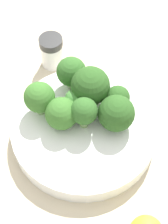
# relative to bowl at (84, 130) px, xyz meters

# --- Properties ---
(ground_plane) EXTENTS (3.00, 3.00, 0.00)m
(ground_plane) POSITION_rel_bowl_xyz_m (0.00, 0.00, -0.02)
(ground_plane) COLOR beige
(bowl) EXTENTS (0.22, 0.22, 0.03)m
(bowl) POSITION_rel_bowl_xyz_m (0.00, 0.00, 0.00)
(bowl) COLOR white
(bowl) RESTS_ON ground_plane
(broccoli_floret_0) EXTENTS (0.05, 0.05, 0.05)m
(broccoli_floret_0) POSITION_rel_bowl_xyz_m (-0.03, 0.02, 0.04)
(broccoli_floret_0) COLOR #84AD66
(broccoli_floret_0) RESTS_ON bowl
(broccoli_floret_1) EXTENTS (0.05, 0.05, 0.06)m
(broccoli_floret_1) POSITION_rel_bowl_xyz_m (0.04, -0.02, 0.04)
(broccoli_floret_1) COLOR #84AD66
(broccoli_floret_1) RESTS_ON bowl
(broccoli_floret_2) EXTENTS (0.05, 0.05, 0.06)m
(broccoli_floret_2) POSITION_rel_bowl_xyz_m (0.01, 0.07, 0.05)
(broccoli_floret_2) COLOR #7A9E5B
(broccoli_floret_2) RESTS_ON bowl
(broccoli_floret_3) EXTENTS (0.04, 0.04, 0.06)m
(broccoli_floret_3) POSITION_rel_bowl_xyz_m (-0.00, -0.00, 0.05)
(broccoli_floret_3) COLOR #7A9E5B
(broccoli_floret_3) RESTS_ON bowl
(broccoli_floret_4) EXTENTS (0.05, 0.05, 0.06)m
(broccoli_floret_4) POSITION_rel_bowl_xyz_m (-0.05, 0.05, 0.05)
(broccoli_floret_4) COLOR #84AD66
(broccoli_floret_4) RESTS_ON bowl
(broccoli_floret_5) EXTENTS (0.06, 0.06, 0.07)m
(broccoli_floret_5) POSITION_rel_bowl_xyz_m (0.03, 0.03, 0.05)
(broccoli_floret_5) COLOR #84AD66
(broccoli_floret_5) RESTS_ON bowl
(broccoli_floret_6) EXTENTS (0.04, 0.04, 0.05)m
(broccoli_floret_6) POSITION_rel_bowl_xyz_m (0.06, 0.01, 0.04)
(broccoli_floret_6) COLOR #84AD66
(broccoli_floret_6) RESTS_ON bowl
(broccoli_floret_7) EXTENTS (0.03, 0.03, 0.04)m
(broccoli_floret_7) POSITION_rel_bowl_xyz_m (-0.00, 0.03, 0.04)
(broccoli_floret_7) COLOR #7A9E5B
(broccoli_floret_7) RESTS_ON bowl
(pepper_shaker) EXTENTS (0.04, 0.04, 0.06)m
(pepper_shaker) POSITION_rel_bowl_xyz_m (0.01, 0.15, 0.01)
(pepper_shaker) COLOR silver
(pepper_shaker) RESTS_ON ground_plane
(almond_crumb_0) EXTENTS (0.01, 0.01, 0.01)m
(almond_crumb_0) POSITION_rel_bowl_xyz_m (0.01, 0.17, -0.01)
(almond_crumb_0) COLOR olive
(almond_crumb_0) RESTS_ON ground_plane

